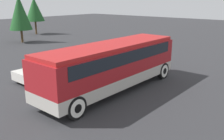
% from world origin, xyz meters
% --- Properties ---
extents(ground_plane, '(120.00, 120.00, 0.00)m').
position_xyz_m(ground_plane, '(0.00, 0.00, 0.00)').
color(ground_plane, '#2D2D30').
extents(tour_bus, '(10.18, 2.69, 2.91)m').
position_xyz_m(tour_bus, '(0.10, -0.00, 1.77)').
color(tour_bus, '#B7B2A8').
rests_on(tour_bus, ground_plane).
extents(parked_car_near, '(4.76, 1.85, 1.31)m').
position_xyz_m(parked_car_near, '(-0.99, 5.08, 0.67)').
color(parked_car_near, silver).
rests_on(parked_car_near, ground_plane).
extents(parked_car_mid, '(4.31, 1.92, 1.36)m').
position_xyz_m(parked_car_mid, '(4.77, 5.22, 0.68)').
color(parked_car_mid, '#7A6B5B').
rests_on(parked_car_mid, ground_plane).
extents(tree_center, '(2.84, 2.84, 5.96)m').
position_xyz_m(tree_center, '(6.00, 20.40, 3.79)').
color(tree_center, brown).
rests_on(tree_center, ground_plane).
extents(tree_right, '(2.93, 2.93, 5.71)m').
position_xyz_m(tree_right, '(11.70, 25.89, 3.88)').
color(tree_right, brown).
rests_on(tree_right, ground_plane).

